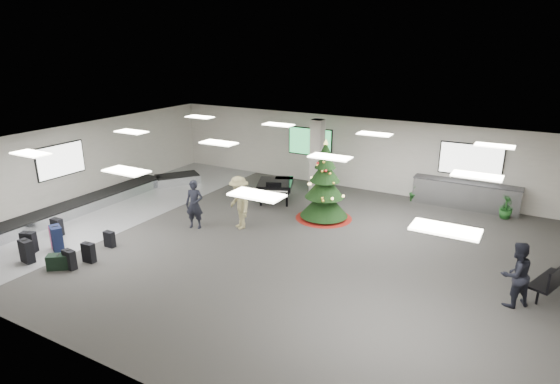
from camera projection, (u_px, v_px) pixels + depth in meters
The scene contains 21 objects.
ground at pixel (271, 242), 15.48m from camera, with size 18.00×18.00×0.00m, color #32302D.
room_envelope at pixel (271, 168), 15.49m from camera, with size 18.02×14.02×3.21m.
baggage_carousel at pixel (104, 199), 19.01m from camera, with size 2.28×9.71×0.43m.
service_counter at pixel (465, 195), 18.48m from camera, with size 4.05×0.65×1.08m.
suitcase_0 at pixel (27, 251), 13.99m from camera, with size 0.48×0.31×0.73m.
suitcase_1 at pixel (89, 253), 14.02m from camera, with size 0.41×0.23×0.63m.
pink_suitcase at pixel (56, 239), 14.80m from camera, with size 0.56×0.44×0.79m.
suitcase_3 at pixel (109, 239), 15.07m from camera, with size 0.35×0.20×0.54m.
navy_suitcase at pixel (57, 238), 14.79m from camera, with size 0.60×0.50×0.82m.
suitcase_5 at pixel (29, 242), 14.67m from camera, with size 0.50×0.38×0.69m.
green_duffel at pixel (59, 262), 13.64m from camera, with size 0.72×0.65×0.46m.
suitcase_7 at pixel (69, 260), 13.61m from camera, with size 0.42×0.24×0.60m.
suitcase_8 at pixel (57, 227), 15.95m from camera, with size 0.41×0.23×0.62m.
christmas_tree at pixel (324, 192), 17.26m from camera, with size 2.12×2.12×3.03m.
grand_piano at pixel (275, 185), 19.16m from camera, with size 1.91×2.13×1.00m.
bench at pixel (555, 277), 12.02m from camera, with size 1.06×1.66×1.00m.
traveler_a at pixel (194, 204), 16.41m from camera, with size 0.64×0.42×1.75m, color black.
traveler_b at pixel (239, 203), 16.39m from camera, with size 1.23×0.70×1.90m, color #9B9160.
traveler_bench at pixel (516, 274), 11.57m from camera, with size 0.83×0.65×1.71m, color black.
potted_plant_left at pixel (415, 192), 19.31m from camera, with size 0.42×0.34×0.76m, color #16461E.
potted_plant_right at pixel (506, 208), 17.43m from camera, with size 0.46×0.46×0.83m, color #16461E.
Camera 1 is at (7.23, -12.23, 6.38)m, focal length 30.00 mm.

